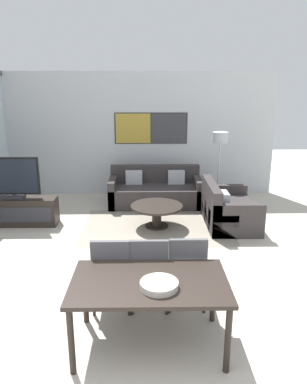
# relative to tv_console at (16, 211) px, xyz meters

# --- Properties ---
(wall_back) EXTENTS (6.66, 0.09, 2.80)m
(wall_back) POSITION_rel_tv_console_xyz_m (2.06, 2.05, 1.15)
(wall_back) COLOR silver
(wall_back) RESTS_ON ground_plane
(area_rug) EXTENTS (2.69, 1.84, 0.01)m
(area_rug) POSITION_rel_tv_console_xyz_m (2.61, -0.15, -0.25)
(area_rug) COLOR gray
(area_rug) RESTS_ON ground_plane
(tv_console) EXTENTS (1.51, 0.40, 0.52)m
(tv_console) POSITION_rel_tv_console_xyz_m (0.00, 0.00, 0.00)
(tv_console) COLOR black
(tv_console) RESTS_ON ground_plane
(television) EXTENTS (0.97, 0.20, 0.76)m
(television) POSITION_rel_tv_console_xyz_m (0.00, 0.00, 0.63)
(television) COLOR #2D2D33
(television) RESTS_ON tv_console
(sofa_main) EXTENTS (1.96, 0.89, 0.80)m
(sofa_main) POSITION_rel_tv_console_xyz_m (2.61, 1.22, 0.01)
(sofa_main) COLOR #383333
(sofa_main) RESTS_ON ground_plane
(sofa_side) EXTENTS (0.89, 1.38, 0.80)m
(sofa_side) POSITION_rel_tv_console_xyz_m (3.90, -0.06, 0.01)
(sofa_side) COLOR #383333
(sofa_side) RESTS_ON ground_plane
(coffee_table) EXTENTS (0.95, 0.95, 0.42)m
(coffee_table) POSITION_rel_tv_console_xyz_m (2.61, -0.15, 0.05)
(coffee_table) COLOR black
(coffee_table) RESTS_ON ground_plane
(dining_table) EXTENTS (1.52, 0.89, 0.72)m
(dining_table) POSITION_rel_tv_console_xyz_m (2.46, -3.38, 0.39)
(dining_table) COLOR black
(dining_table) RESTS_ON ground_plane
(dining_chair_left) EXTENTS (0.46, 0.46, 0.92)m
(dining_chair_left) POSITION_rel_tv_console_xyz_m (2.03, -2.76, 0.25)
(dining_chair_left) COLOR #4C4C51
(dining_chair_left) RESTS_ON ground_plane
(dining_chair_centre) EXTENTS (0.46, 0.46, 0.92)m
(dining_chair_centre) POSITION_rel_tv_console_xyz_m (2.46, -2.75, 0.25)
(dining_chair_centre) COLOR #4C4C51
(dining_chair_centre) RESTS_ON ground_plane
(dining_chair_right) EXTENTS (0.46, 0.46, 0.92)m
(dining_chair_right) POSITION_rel_tv_console_xyz_m (2.89, -2.73, 0.25)
(dining_chair_right) COLOR #4C4C51
(dining_chair_right) RESTS_ON ground_plane
(fruit_bowl) EXTENTS (0.36, 0.36, 0.06)m
(fruit_bowl) POSITION_rel_tv_console_xyz_m (2.55, -3.51, 0.50)
(fruit_bowl) COLOR #B7B2A8
(fruit_bowl) RESTS_ON dining_table
(floor_lamp) EXTENTS (0.33, 0.33, 1.58)m
(floor_lamp) POSITION_rel_tv_console_xyz_m (3.95, 1.11, 1.07)
(floor_lamp) COLOR #2D2D33
(floor_lamp) RESTS_ON ground_plane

